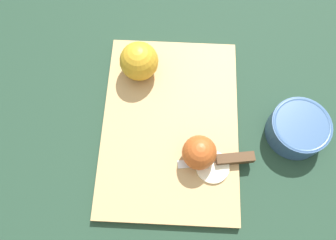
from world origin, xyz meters
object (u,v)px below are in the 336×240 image
object	(u,v)px
apple_half_left	(137,61)
knife	(228,159)
apple_half_right	(197,153)
bowl	(296,128)

from	to	relation	value
apple_half_left	knife	world-z (taller)	apple_half_left
apple_half_left	knife	bearing A→B (deg)	79.87
apple_half_left	apple_half_right	world-z (taller)	apple_half_left
knife	bowl	world-z (taller)	bowl
apple_half_right	apple_half_left	bearing A→B (deg)	-103.04
bowl	apple_half_right	bearing A→B (deg)	-73.42
apple_half_left	bowl	size ratio (longest dim) A/B	0.69
apple_half_left	apple_half_right	size ratio (longest dim) A/B	1.23
apple_half_right	bowl	distance (m)	0.21
apple_half_left	bowl	world-z (taller)	apple_half_left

